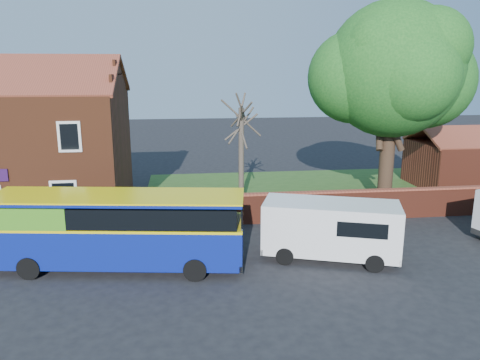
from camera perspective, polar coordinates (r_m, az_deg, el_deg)
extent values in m
plane|color=black|center=(17.71, -14.50, -13.13)|extent=(120.00, 120.00, 0.00)
cube|color=#426B28|center=(31.59, 12.75, -1.16)|extent=(26.00, 12.00, 0.04)
cube|color=brown|center=(29.16, -25.84, 3.11)|extent=(12.00, 8.00, 6.50)
cube|color=brown|center=(30.70, -25.48, 11.61)|extent=(12.30, 4.08, 2.16)
cube|color=maroon|center=(26.05, 17.25, -2.88)|extent=(22.00, 0.30, 1.50)
cube|color=brown|center=(25.85, 17.37, -1.18)|extent=(22.00, 0.38, 0.10)
cube|color=maroon|center=(35.35, 26.75, 1.71)|extent=(8.00, 5.00, 3.00)
cube|color=brown|center=(36.07, 26.00, 5.31)|extent=(8.20, 2.56, 1.24)
cube|color=navy|center=(19.34, -14.52, -7.18)|extent=(10.10, 3.89, 1.57)
cube|color=yellow|center=(19.08, -14.66, -4.98)|extent=(10.12, 3.91, 0.10)
cube|color=black|center=(18.94, -14.74, -3.63)|extent=(9.71, 3.85, 0.78)
cube|color=#4A9A21|center=(20.09, -23.70, -3.37)|extent=(3.68, 2.97, 0.83)
cube|color=navy|center=(18.80, -14.84, -2.10)|extent=(10.10, 3.89, 0.14)
cube|color=yellow|center=(18.78, -14.85, -1.86)|extent=(10.15, 3.93, 0.06)
cylinder|color=black|center=(19.69, -24.31, -9.74)|extent=(0.92, 0.41, 0.89)
cylinder|color=black|center=(21.63, -21.71, -7.43)|extent=(0.92, 0.41, 0.89)
cylinder|color=black|center=(17.94, -5.50, -10.81)|extent=(0.92, 0.41, 0.89)
cylinder|color=black|center=(20.05, -4.73, -8.12)|extent=(0.92, 0.41, 0.89)
cube|color=white|center=(19.86, 10.98, -5.67)|extent=(5.93, 3.88, 2.10)
cube|color=black|center=(19.90, 18.21, -5.06)|extent=(0.68, 1.80, 0.83)
cube|color=black|center=(20.35, 18.61, -8.48)|extent=(0.81, 2.12, 0.26)
cylinder|color=black|center=(19.33, 5.48, -9.23)|extent=(0.76, 0.44, 0.73)
cylinder|color=black|center=(21.26, 6.12, -7.10)|extent=(0.76, 0.44, 0.73)
cylinder|color=black|center=(19.32, 16.10, -9.74)|extent=(0.76, 0.44, 0.73)
cylinder|color=black|center=(21.25, 15.71, -7.56)|extent=(0.76, 0.44, 0.73)
cylinder|color=black|center=(28.13, 17.40, 1.70)|extent=(0.83, 0.83, 4.76)
sphere|color=#348028|center=(27.61, 18.19, 12.70)|extent=(7.45, 7.45, 7.45)
sphere|color=#348028|center=(28.96, 21.71, 11.19)|extent=(5.38, 5.38, 5.38)
sphere|color=#348028|center=(27.43, 13.76, 12.11)|extent=(5.17, 5.17, 5.17)
cylinder|color=#4C4238|center=(27.40, 0.15, 2.94)|extent=(0.32, 0.32, 5.62)
cylinder|color=#4C4238|center=(27.11, 0.16, 7.12)|extent=(0.33, 2.74, 2.21)
cylinder|color=#4C4238|center=(27.13, 0.16, 6.70)|extent=(1.43, 2.02, 2.02)
cylinder|color=#4C4238|center=(27.08, 0.16, 7.54)|extent=(2.30, 1.05, 2.24)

